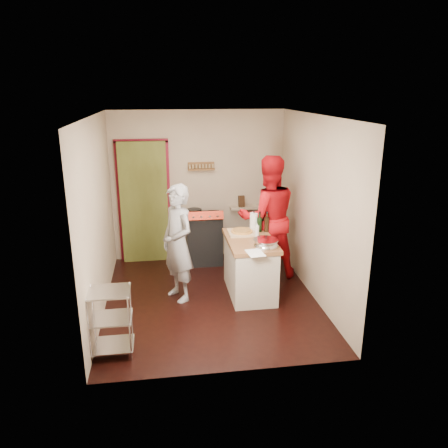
% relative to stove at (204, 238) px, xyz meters
% --- Properties ---
extents(floor, '(3.50, 3.50, 0.00)m').
position_rel_stove_xyz_m(floor, '(-0.05, -1.42, -0.45)').
color(floor, black).
rests_on(floor, ground).
extents(back_wall, '(3.00, 0.44, 2.60)m').
position_rel_stove_xyz_m(back_wall, '(-0.69, 0.36, 0.68)').
color(back_wall, tan).
rests_on(back_wall, ground).
extents(left_wall, '(0.04, 3.50, 2.60)m').
position_rel_stove_xyz_m(left_wall, '(-1.55, -1.42, 0.85)').
color(left_wall, tan).
rests_on(left_wall, ground).
extents(right_wall, '(0.04, 3.50, 2.60)m').
position_rel_stove_xyz_m(right_wall, '(1.45, -1.42, 0.85)').
color(right_wall, tan).
rests_on(right_wall, ground).
extents(ceiling, '(3.00, 3.50, 0.02)m').
position_rel_stove_xyz_m(ceiling, '(-0.05, -1.42, 2.16)').
color(ceiling, white).
rests_on(ceiling, back_wall).
extents(stove, '(0.60, 0.63, 1.00)m').
position_rel_stove_xyz_m(stove, '(0.00, 0.00, 0.00)').
color(stove, black).
rests_on(stove, ground).
extents(wire_shelving, '(0.48, 0.40, 0.80)m').
position_rel_stove_xyz_m(wire_shelving, '(-1.33, -2.62, -0.01)').
color(wire_shelving, silver).
rests_on(wire_shelving, ground).
extents(island, '(0.69, 1.29, 1.16)m').
position_rel_stove_xyz_m(island, '(0.55, -1.32, 0.01)').
color(island, '#B9B09D').
rests_on(island, ground).
extents(person_stripe, '(0.65, 0.74, 1.69)m').
position_rel_stove_xyz_m(person_stripe, '(-0.50, -1.33, 0.40)').
color(person_stripe, silver).
rests_on(person_stripe, ground).
extents(person_red, '(0.98, 0.77, 1.97)m').
position_rel_stove_xyz_m(person_red, '(0.95, -0.72, 0.53)').
color(person_red, '#B00B12').
rests_on(person_red, ground).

